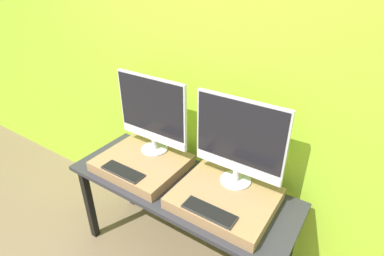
% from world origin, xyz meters
% --- Properties ---
extents(wall_back, '(8.00, 0.04, 2.60)m').
position_xyz_m(wall_back, '(0.00, 0.65, 1.30)').
color(wall_back, '#9ED12D').
rests_on(wall_back, ground_plane).
extents(workbench, '(1.58, 0.58, 0.72)m').
position_xyz_m(workbench, '(0.00, 0.29, 0.63)').
color(workbench, '#2D2D33').
rests_on(workbench, ground_plane).
extents(wooden_riser_left, '(0.59, 0.50, 0.07)m').
position_xyz_m(wooden_riser_left, '(-0.33, 0.29, 0.76)').
color(wooden_riser_left, '#99754C').
rests_on(wooden_riser_left, workbench).
extents(monitor_left, '(0.57, 0.20, 0.57)m').
position_xyz_m(monitor_left, '(-0.33, 0.44, 1.10)').
color(monitor_left, silver).
rests_on(monitor_left, wooden_riser_left).
extents(keyboard_left, '(0.31, 0.11, 0.01)m').
position_xyz_m(keyboard_left, '(-0.33, 0.11, 0.80)').
color(keyboard_left, '#2D2D2D').
rests_on(keyboard_left, wooden_riser_left).
extents(wooden_riser_right, '(0.59, 0.50, 0.07)m').
position_xyz_m(wooden_riser_right, '(0.33, 0.29, 0.76)').
color(wooden_riser_right, '#99754C').
rests_on(wooden_riser_right, workbench).
extents(monitor_right, '(0.57, 0.20, 0.57)m').
position_xyz_m(monitor_right, '(0.33, 0.44, 1.10)').
color(monitor_right, silver).
rests_on(monitor_right, wooden_riser_right).
extents(keyboard_right, '(0.31, 0.11, 0.01)m').
position_xyz_m(keyboard_right, '(0.33, 0.11, 0.80)').
color(keyboard_right, '#2D2D2D').
rests_on(keyboard_right, wooden_riser_right).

